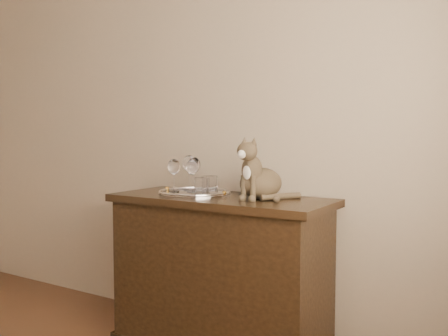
% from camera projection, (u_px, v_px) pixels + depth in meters
% --- Properties ---
extents(wall_back, '(4.00, 0.10, 2.70)m').
position_uv_depth(wall_back, '(168.00, 108.00, 3.21)').
color(wall_back, '#C0AB90').
rests_on(wall_back, ground).
extents(sideboard, '(1.20, 0.50, 0.85)m').
position_uv_depth(sideboard, '(220.00, 275.00, 2.69)').
color(sideboard, black).
rests_on(sideboard, ground).
extents(tray, '(0.40, 0.40, 0.01)m').
position_uv_depth(tray, '(195.00, 193.00, 2.77)').
color(tray, silver).
rests_on(tray, sideboard).
extents(wine_glass_a, '(0.08, 0.08, 0.20)m').
position_uv_depth(wine_glass_a, '(189.00, 173.00, 2.89)').
color(wine_glass_a, white).
rests_on(wine_glass_a, tray).
extents(wine_glass_b, '(0.07, 0.07, 0.20)m').
position_uv_depth(wine_glass_b, '(194.00, 174.00, 2.84)').
color(wine_glass_b, silver).
rests_on(wine_glass_b, tray).
extents(wine_glass_c, '(0.07, 0.07, 0.19)m').
position_uv_depth(wine_glass_c, '(174.00, 175.00, 2.80)').
color(wine_glass_c, white).
rests_on(wine_glass_c, tray).
extents(wine_glass_d, '(0.07, 0.07, 0.18)m').
position_uv_depth(wine_glass_d, '(192.00, 176.00, 2.81)').
color(wine_glass_d, white).
rests_on(wine_glass_d, tray).
extents(tumbler_a, '(0.08, 0.08, 0.09)m').
position_uv_depth(tumbler_a, '(202.00, 186.00, 2.69)').
color(tumbler_a, white).
rests_on(tumbler_a, tray).
extents(tumbler_c, '(0.09, 0.09, 0.10)m').
position_uv_depth(tumbler_c, '(210.00, 185.00, 2.70)').
color(tumbler_c, silver).
rests_on(tumbler_c, tray).
extents(cat, '(0.35, 0.33, 0.32)m').
position_uv_depth(cat, '(261.00, 168.00, 2.57)').
color(cat, brown).
rests_on(cat, sideboard).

